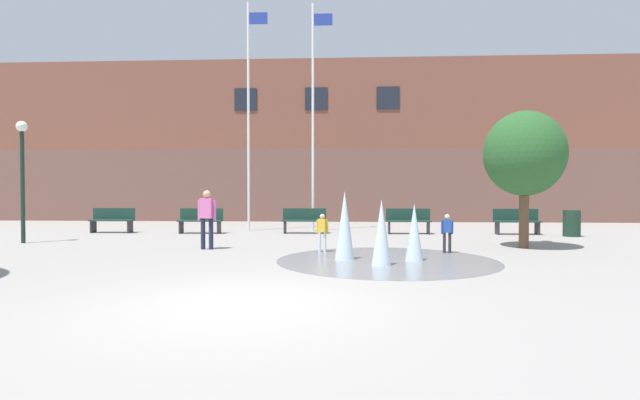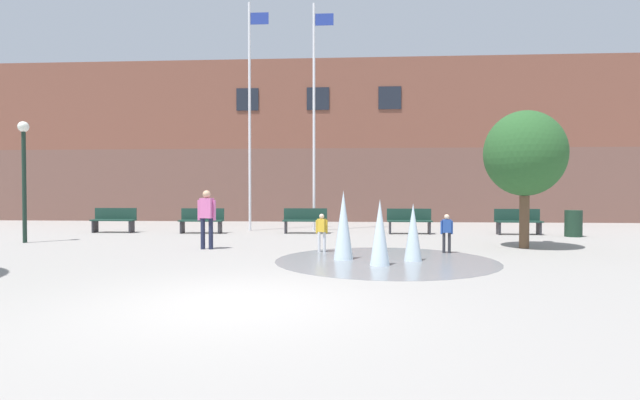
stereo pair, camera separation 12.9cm
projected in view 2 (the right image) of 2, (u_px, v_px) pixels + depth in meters
The scene contains 17 objects.
ground_plane at pixel (234, 304), 7.08m from camera, with size 100.00×100.00×0.00m, color gray.
library_building at pixel (322, 145), 27.50m from camera, with size 36.00×6.05×8.04m.
splash_fountain at pixel (376, 236), 11.17m from camera, with size 5.03×5.03×1.59m.
park_bench_far_left at pixel (114, 220), 18.56m from camera, with size 1.60×0.44×0.91m.
park_bench_left_of_flagpoles at pixel (202, 220), 18.24m from camera, with size 1.60×0.44×0.91m.
park_bench_center at pixel (305, 220), 18.24m from camera, with size 1.60×0.44×0.91m.
park_bench_near_trashcan at pixel (409, 221), 17.99m from camera, with size 1.60×0.44×0.91m.
park_bench_far_right at pixel (518, 221), 17.71m from camera, with size 1.60×0.44×0.91m.
child_running at pixel (322, 230), 12.85m from camera, with size 0.31×0.20×0.99m.
adult_near_bench at pixel (207, 215), 13.43m from camera, with size 0.50×0.27×1.59m.
child_with_pink_shirt at pixel (447, 230), 12.62m from camera, with size 0.31×0.13×0.99m.
flagpole_left at pixel (250, 111), 19.31m from camera, with size 0.80×0.10×8.82m.
flagpole_right at pixel (315, 111), 19.15m from camera, with size 0.80×0.10×8.73m.
lamp_post_left_lane at pixel (24, 163), 14.99m from camera, with size 0.32×0.32×3.66m.
lamp_post_right_lane at pixel (527, 161), 14.48m from camera, with size 0.32×0.32×3.69m.
trash_can at pixel (573, 223), 16.95m from camera, with size 0.56×0.56×0.90m, color #193323.
street_tree_near_building at pixel (525, 154), 13.60m from camera, with size 2.19×2.19×3.76m.
Camera 2 is at (1.68, -6.95, 1.64)m, focal length 28.00 mm.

